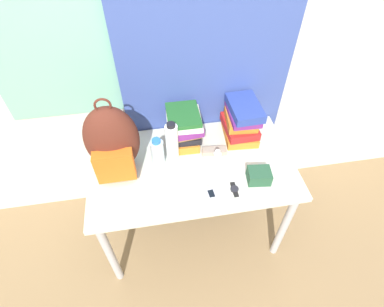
{
  "coord_description": "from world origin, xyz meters",
  "views": [
    {
      "loc": [
        -0.2,
        -0.8,
        2.12
      ],
      "look_at": [
        0.0,
        0.35,
        0.84
      ],
      "focal_mm": 28.0,
      "sensor_mm": 36.0,
      "label": 1
    }
  ],
  "objects_px": {
    "backpack": "(112,142)",
    "sports_bottle": "(172,142)",
    "sunscreen_bottle": "(217,160)",
    "camera_pouch": "(259,176)",
    "wristwatch": "(234,189)",
    "book_stack_center": "(241,121)",
    "cell_phone": "(211,194)",
    "water_bottle": "(158,153)",
    "book_stack_left": "(185,128)",
    "sunglasses_case": "(214,151)"
  },
  "relations": [
    {
      "from": "sports_bottle",
      "to": "sunscreen_bottle",
      "type": "bearing_deg",
      "value": -26.83
    },
    {
      "from": "book_stack_center",
      "to": "cell_phone",
      "type": "height_order",
      "value": "book_stack_center"
    },
    {
      "from": "backpack",
      "to": "book_stack_center",
      "type": "xyz_separation_m",
      "value": [
        0.79,
        0.15,
        -0.09
      ]
    },
    {
      "from": "sunscreen_bottle",
      "to": "sunglasses_case",
      "type": "bearing_deg",
      "value": 83.65
    },
    {
      "from": "sports_bottle",
      "to": "sunglasses_case",
      "type": "bearing_deg",
      "value": -0.93
    },
    {
      "from": "book_stack_center",
      "to": "water_bottle",
      "type": "xyz_separation_m",
      "value": [
        -0.55,
        -0.16,
        -0.03
      ]
    },
    {
      "from": "backpack",
      "to": "sports_bottle",
      "type": "xyz_separation_m",
      "value": [
        0.33,
        0.02,
        -0.08
      ]
    },
    {
      "from": "backpack",
      "to": "cell_phone",
      "type": "height_order",
      "value": "backpack"
    },
    {
      "from": "book_stack_left",
      "to": "sunglasses_case",
      "type": "distance_m",
      "value": 0.23
    },
    {
      "from": "water_bottle",
      "to": "camera_pouch",
      "type": "distance_m",
      "value": 0.6
    },
    {
      "from": "water_bottle",
      "to": "sunscreen_bottle",
      "type": "height_order",
      "value": "water_bottle"
    },
    {
      "from": "water_bottle",
      "to": "sunglasses_case",
      "type": "bearing_deg",
      "value": 4.18
    },
    {
      "from": "cell_phone",
      "to": "camera_pouch",
      "type": "bearing_deg",
      "value": 11.72
    },
    {
      "from": "book_stack_left",
      "to": "cell_phone",
      "type": "bearing_deg",
      "value": -79.52
    },
    {
      "from": "sunscreen_bottle",
      "to": "sunglasses_case",
      "type": "distance_m",
      "value": 0.13
    },
    {
      "from": "water_bottle",
      "to": "cell_phone",
      "type": "distance_m",
      "value": 0.4
    },
    {
      "from": "camera_pouch",
      "to": "book_stack_center",
      "type": "bearing_deg",
      "value": 90.83
    },
    {
      "from": "sunglasses_case",
      "to": "sunscreen_bottle",
      "type": "bearing_deg",
      "value": -96.35
    },
    {
      "from": "sports_bottle",
      "to": "camera_pouch",
      "type": "xyz_separation_m",
      "value": [
        0.46,
        -0.25,
        -0.1
      ]
    },
    {
      "from": "book_stack_center",
      "to": "camera_pouch",
      "type": "distance_m",
      "value": 0.39
    },
    {
      "from": "sports_bottle",
      "to": "camera_pouch",
      "type": "distance_m",
      "value": 0.54
    },
    {
      "from": "book_stack_center",
      "to": "sunscreen_bottle",
      "type": "height_order",
      "value": "book_stack_center"
    },
    {
      "from": "cell_phone",
      "to": "camera_pouch",
      "type": "height_order",
      "value": "camera_pouch"
    },
    {
      "from": "sports_bottle",
      "to": "camera_pouch",
      "type": "relative_size",
      "value": 1.99
    },
    {
      "from": "backpack",
      "to": "cell_phone",
      "type": "xyz_separation_m",
      "value": [
        0.5,
        -0.29,
        -0.2
      ]
    },
    {
      "from": "backpack",
      "to": "sports_bottle",
      "type": "bearing_deg",
      "value": 3.68
    },
    {
      "from": "sports_bottle",
      "to": "camera_pouch",
      "type": "bearing_deg",
      "value": -28.65
    },
    {
      "from": "sunscreen_bottle",
      "to": "backpack",
      "type": "bearing_deg",
      "value": 169.85
    },
    {
      "from": "wristwatch",
      "to": "cell_phone",
      "type": "bearing_deg",
      "value": -173.95
    },
    {
      "from": "backpack",
      "to": "book_stack_center",
      "type": "bearing_deg",
      "value": 10.67
    },
    {
      "from": "book_stack_left",
      "to": "cell_phone",
      "type": "xyz_separation_m",
      "value": [
        0.08,
        -0.44,
        -0.12
      ]
    },
    {
      "from": "backpack",
      "to": "wristwatch",
      "type": "xyz_separation_m",
      "value": [
        0.64,
        -0.28,
        -0.21
      ]
    },
    {
      "from": "sports_bottle",
      "to": "backpack",
      "type": "bearing_deg",
      "value": -176.32
    },
    {
      "from": "book_stack_left",
      "to": "camera_pouch",
      "type": "xyz_separation_m",
      "value": [
        0.37,
        -0.38,
        -0.09
      ]
    },
    {
      "from": "book_stack_center",
      "to": "wristwatch",
      "type": "height_order",
      "value": "book_stack_center"
    },
    {
      "from": "water_bottle",
      "to": "sunglasses_case",
      "type": "distance_m",
      "value": 0.36
    },
    {
      "from": "sports_bottle",
      "to": "sunscreen_bottle",
      "type": "height_order",
      "value": "sports_bottle"
    },
    {
      "from": "sunscreen_bottle",
      "to": "wristwatch",
      "type": "distance_m",
      "value": 0.2
    },
    {
      "from": "backpack",
      "to": "water_bottle",
      "type": "height_order",
      "value": "backpack"
    },
    {
      "from": "cell_phone",
      "to": "sunglasses_case",
      "type": "height_order",
      "value": "sunglasses_case"
    },
    {
      "from": "sunscreen_bottle",
      "to": "camera_pouch",
      "type": "relative_size",
      "value": 1.06
    },
    {
      "from": "backpack",
      "to": "cell_phone",
      "type": "relative_size",
      "value": 4.47
    },
    {
      "from": "sunscreen_bottle",
      "to": "camera_pouch",
      "type": "distance_m",
      "value": 0.25
    },
    {
      "from": "book_stack_center",
      "to": "sunscreen_bottle",
      "type": "bearing_deg",
      "value": -130.22
    },
    {
      "from": "book_stack_left",
      "to": "book_stack_center",
      "type": "bearing_deg",
      "value": 0.47
    },
    {
      "from": "sunglasses_case",
      "to": "camera_pouch",
      "type": "height_order",
      "value": "camera_pouch"
    },
    {
      "from": "cell_phone",
      "to": "camera_pouch",
      "type": "xyz_separation_m",
      "value": [
        0.29,
        0.06,
        0.03
      ]
    },
    {
      "from": "backpack",
      "to": "sunscreen_bottle",
      "type": "relative_size",
      "value": 3.37
    },
    {
      "from": "book_stack_center",
      "to": "sunglasses_case",
      "type": "relative_size",
      "value": 1.82
    },
    {
      "from": "cell_phone",
      "to": "book_stack_center",
      "type": "bearing_deg",
      "value": 57.17
    }
  ]
}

